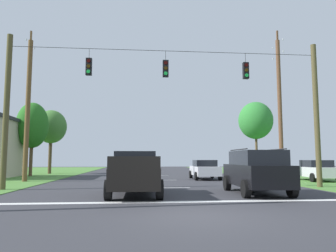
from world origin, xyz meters
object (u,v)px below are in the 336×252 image
Objects in this scene: tree_roadside_right at (32,126)px; tree_roadside_left at (51,127)px; pickup_truck at (135,173)px; distant_car_crossing_white at (205,169)px; utility_pole_near_left at (28,108)px; overhead_signal_span at (168,106)px; distant_car_oncoming at (316,170)px; suv_black at (256,171)px; tree_roadside_far_right at (256,121)px; utility_pole_mid_right at (280,105)px.

tree_roadside_right reaches higher than tree_roadside_left.
pickup_truck is 12.00m from distant_car_crossing_white.
overhead_signal_span is at bearing -32.66° from utility_pole_near_left.
overhead_signal_span is 11.42m from utility_pole_near_left.
distant_car_oncoming is at bearing -20.04° from distant_car_crossing_white.
suv_black reaches higher than pickup_truck.
pickup_truck is at bearing 178.63° from suv_black.
tree_roadside_right is (-15.31, 5.83, 3.97)m from distant_car_crossing_white.
suv_black is at bearing -37.32° from overhead_signal_span.
tree_roadside_right is at bearing 159.42° from distant_car_oncoming.
tree_roadside_left reaches higher than pickup_truck.
overhead_signal_span is at bearing -122.71° from tree_roadside_far_right.
tree_roadside_far_right is at bearing 77.09° from utility_pole_mid_right.
overhead_signal_span is 2.52× the size of tree_roadside_right.
overhead_signal_span reaches higher than tree_roadside_right.
utility_pole_mid_right reaches higher than distant_car_oncoming.
suv_black is at bearing -121.20° from utility_pole_mid_right.
overhead_signal_span is 9.47m from distant_car_crossing_white.
pickup_truck is (-1.77, -2.79, -3.55)m from overhead_signal_span.
tree_roadside_far_right is (0.63, 13.59, 5.28)m from distant_car_oncoming.
overhead_signal_span reaches higher than tree_roadside_left.
suv_black is at bearing -1.37° from pickup_truck.
tree_roadside_far_right is (8.35, 10.77, 5.28)m from distant_car_crossing_white.
distant_car_oncoming is at bearing -92.63° from tree_roadside_far_right.
utility_pole_near_left reaches higher than tree_roadside_right.
overhead_signal_span is 13.00m from distant_car_oncoming.
pickup_truck is at bearing -149.03° from distant_car_oncoming.
tree_roadside_right is at bearing 132.93° from suv_black.
distant_car_oncoming is 14.59m from tree_roadside_far_right.
pickup_truck is at bearing -48.82° from utility_pole_near_left.
distant_car_crossing_white is 0.52× the size of tree_roadside_far_right.
distant_car_crossing_white is at bearing -20.84° from tree_roadside_right.
tree_roadside_far_right is at bearing 69.32° from suv_black.
utility_pole_mid_right reaches higher than pickup_truck.
tree_roadside_right reaches higher than pickup_truck.
tree_roadside_right is 1.00× the size of tree_roadside_left.
suv_black is (3.84, -2.93, -3.46)m from overhead_signal_span.
distant_car_crossing_white is at bearing -35.31° from tree_roadside_left.
tree_roadside_far_right is (13.77, 21.47, 5.10)m from pickup_truck.
suv_black is 0.70× the size of tree_roadside_left.
tree_roadside_left is at bearing 121.26° from overhead_signal_span.
tree_roadside_left is at bearing 147.55° from utility_pole_mid_right.
utility_pole_mid_right is 1.66× the size of tree_roadside_left.
tree_roadside_left is at bearing -179.33° from tree_roadside_far_right.
tree_roadside_right is (-2.07, 7.59, -0.52)m from utility_pole_near_left.
pickup_truck is 12.64m from utility_pole_near_left.
utility_pole_mid_right is at bearing 58.80° from suv_black.
utility_pole_mid_right is (-2.38, 0.49, 4.86)m from distant_car_oncoming.
overhead_signal_span is 10.65m from utility_pole_mid_right.
distant_car_oncoming is (13.14, 7.88, -0.18)m from pickup_truck.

